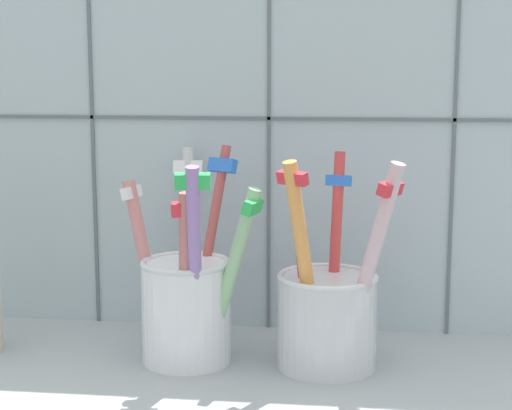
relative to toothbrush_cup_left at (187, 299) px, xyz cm
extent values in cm
cube|color=#9EA3A8|center=(5.57, -1.54, -6.12)|extent=(64.00, 22.00, 2.00)
cube|color=#B2C1CC|center=(5.57, 10.46, 15.38)|extent=(64.00, 2.00, 45.00)
cube|color=slate|center=(-10.43, 9.36, 15.38)|extent=(0.30, 0.20, 45.00)
cube|color=slate|center=(5.57, 9.36, 15.38)|extent=(0.30, 0.20, 45.00)
cube|color=slate|center=(21.57, 9.36, 15.38)|extent=(0.30, 0.20, 45.00)
cube|color=slate|center=(5.57, 9.36, 13.94)|extent=(64.00, 0.20, 0.30)
cylinder|color=white|center=(-0.07, -0.08, -1.06)|extent=(7.19, 7.19, 8.13)
torus|color=silver|center=(-0.07, -0.08, 3.01)|extent=(7.33, 7.33, 0.50)
cylinder|color=#9A76BE|center=(1.24, -3.01, 3.30)|extent=(1.58, 4.42, 16.25)
cube|color=green|center=(1.41, -4.35, 10.22)|extent=(2.69, 1.25, 1.27)
cylinder|color=#B76B6B|center=(0.40, -2.80, 2.26)|extent=(1.89, 3.29, 14.12)
cube|color=#E5333F|center=(0.67, -3.62, 7.98)|extent=(2.22, 1.51, 1.13)
cylinder|color=silver|center=(-1.01, 5.25, 3.29)|extent=(2.10, 7.33, 16.40)
cube|color=white|center=(-1.36, 7.61, 9.70)|extent=(2.67, 1.39, 1.30)
cylinder|color=#D38080|center=(-3.53, 0.94, 2.33)|extent=(4.22, 2.06, 14.33)
cube|color=white|center=(-4.74, 1.26, 8.42)|extent=(1.38, 2.51, 1.06)
cylinder|color=#B44D4D|center=(1.26, 2.91, 3.58)|extent=(3.44, 5.84, 16.86)
cube|color=blue|center=(2.17, 4.75, 10.29)|extent=(2.69, 2.07, 1.32)
cylinder|color=#97CA96|center=(3.69, -1.87, 2.33)|extent=(5.30, 2.27, 14.40)
cube|color=green|center=(5.27, -2.27, 8.06)|extent=(1.60, 2.68, 1.22)
cylinder|color=silver|center=(11.22, -0.08, -1.45)|extent=(7.84, 7.84, 7.34)
torus|color=silver|center=(11.22, -0.08, 2.22)|extent=(7.95, 7.95, 0.50)
cylinder|color=#D33F3F|center=(11.72, 1.95, 3.51)|extent=(1.56, 3.44, 16.60)
cube|color=blue|center=(11.90, 2.78, 9.45)|extent=(2.13, 1.32, 0.98)
cylinder|color=beige|center=(14.33, -2.37, 3.47)|extent=(5.41, 3.96, 16.68)
cube|color=#E5333F|center=(15.77, -3.28, 9.76)|extent=(2.17, 2.56, 1.12)
cylinder|color=#D73465|center=(9.20, -0.41, 2.97)|extent=(2.38, 0.96, 15.46)
cube|color=white|center=(8.66, -0.35, 8.47)|extent=(1.00, 2.19, 1.08)
cylinder|color=#F09B4C|center=(9.60, -2.47, 3.49)|extent=(3.71, 4.54, 16.68)
cube|color=#E5333F|center=(8.69, -3.72, 10.48)|extent=(2.56, 2.18, 1.05)
camera|label=1|loc=(13.30, -64.51, 18.85)|focal=59.27mm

